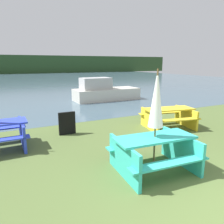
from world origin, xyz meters
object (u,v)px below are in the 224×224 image
boat (104,92)px  picnic_table_yellow (168,116)px  picnic_table_teal (154,150)px  umbrella_white (157,99)px  signboard (67,123)px

boat → picnic_table_yellow: bearing=-93.7°
picnic_table_teal → umbrella_white: size_ratio=0.83×
boat → picnic_table_teal: bearing=-107.7°
picnic_table_teal → boat: boat is taller
umbrella_white → boat: umbrella_white is taller
picnic_table_teal → boat: 9.43m
picnic_table_teal → umbrella_white: bearing=0.0°
umbrella_white → boat: 9.49m
picnic_table_yellow → umbrella_white: bearing=-135.8°
umbrella_white → signboard: (-1.02, 3.30, -1.22)m
picnic_table_teal → picnic_table_yellow: size_ratio=0.93×
signboard → boat: bearing=55.2°
picnic_table_teal → umbrella_white: 1.13m
picnic_table_yellow → umbrella_white: umbrella_white is taller
umbrella_white → boat: size_ratio=0.54×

